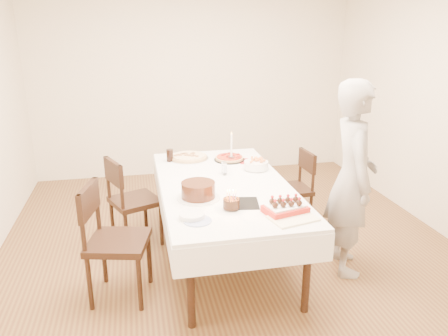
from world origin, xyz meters
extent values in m
plane|color=#53301C|center=(0.00, 0.00, 0.00)|extent=(5.00, 5.00, 0.00)
cube|color=beige|center=(0.00, 2.50, 1.35)|extent=(4.50, 0.04, 2.70)
cube|color=beige|center=(0.00, -2.50, 1.35)|extent=(4.50, 0.04, 2.70)
cube|color=white|center=(-0.10, -0.09, 0.38)|extent=(1.92, 2.42, 0.75)
imported|color=#A09B97|center=(0.94, -0.49, 0.85)|extent=(0.54, 0.70, 1.71)
cylinder|color=beige|center=(-0.32, 0.71, 0.77)|extent=(0.48, 0.48, 0.04)
cylinder|color=red|center=(0.10, 0.59, 0.77)|extent=(0.36, 0.36, 0.04)
cube|color=#B21E1E|center=(0.31, 0.49, 0.75)|extent=(0.27, 0.27, 0.01)
cylinder|color=white|center=(0.29, 0.23, 0.80)|extent=(0.31, 0.31, 0.08)
cylinder|color=white|center=(0.10, 0.51, 0.91)|extent=(0.08, 0.08, 0.33)
cylinder|color=black|center=(-0.52, 0.67, 0.81)|extent=(0.07, 0.07, 0.13)
cylinder|color=#391A0E|center=(-0.38, -0.39, 0.82)|extent=(0.46, 0.46, 0.14)
cube|color=black|center=(-0.06, -0.58, 0.75)|extent=(0.30, 0.30, 0.01)
cylinder|color=#32180D|center=(-0.17, -0.66, 0.83)|extent=(0.16, 0.16, 0.14)
cube|color=beige|center=(0.24, -0.94, 0.75)|extent=(0.38, 0.30, 0.03)
cylinder|color=white|center=(-0.49, -0.77, 0.77)|extent=(0.20, 0.20, 0.04)
cylinder|color=white|center=(-0.46, -0.83, 0.75)|extent=(0.27, 0.27, 0.01)
camera|label=1|loc=(-0.86, -3.71, 2.12)|focal=35.00mm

